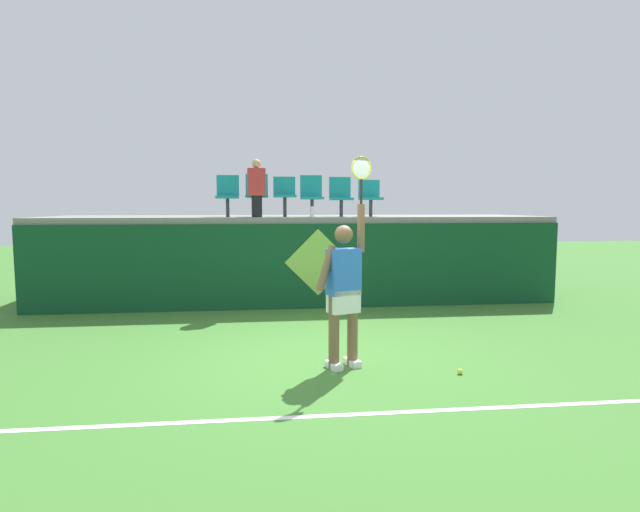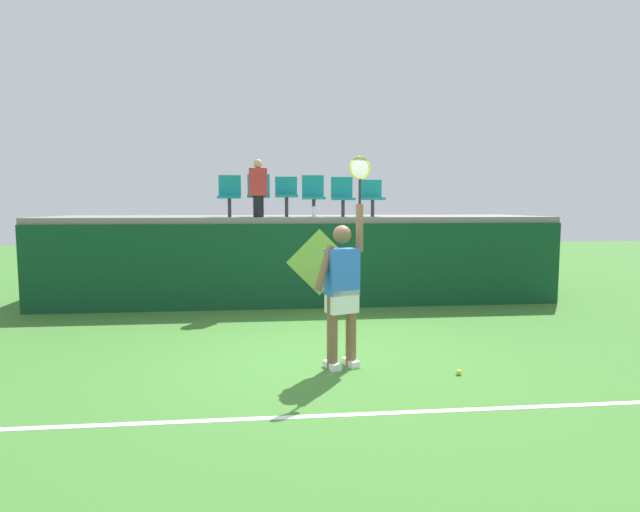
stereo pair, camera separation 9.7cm
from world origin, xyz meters
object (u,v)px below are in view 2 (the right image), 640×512
at_px(water_bottle, 314,212).
at_px(stadium_chair_3, 313,194).
at_px(stadium_chair_1, 259,193).
at_px(stadium_chair_2, 286,193).
at_px(stadium_chair_5, 372,196).
at_px(stadium_chair_4, 342,195).
at_px(spectator_0, 258,188).
at_px(tennis_ball, 459,372).
at_px(stadium_chair_0, 230,194).
at_px(tennis_player, 342,288).

distance_m(water_bottle, stadium_chair_3, 0.58).
distance_m(stadium_chair_1, stadium_chair_2, 0.55).
height_order(stadium_chair_1, stadium_chair_5, stadium_chair_1).
distance_m(stadium_chair_4, spectator_0, 1.74).
bearing_deg(tennis_ball, stadium_chair_4, 98.17).
xyz_separation_m(stadium_chair_1, stadium_chair_3, (1.09, 0.00, -0.02)).
xyz_separation_m(stadium_chair_0, stadium_chair_5, (2.86, -0.01, -0.04)).
distance_m(tennis_ball, stadium_chair_3, 5.34).
xyz_separation_m(stadium_chair_1, stadium_chair_5, (2.29, -0.01, -0.06)).
bearing_deg(stadium_chair_2, water_bottle, -42.10).
relative_size(stadium_chair_0, stadium_chair_5, 1.10).
relative_size(tennis_ball, water_bottle, 0.32).
distance_m(stadium_chair_3, stadium_chair_5, 1.20).
relative_size(stadium_chair_1, stadium_chair_4, 1.06).
height_order(tennis_player, stadium_chair_0, stadium_chair_0).
distance_m(tennis_player, stadium_chair_3, 4.46).
xyz_separation_m(tennis_player, stadium_chair_4, (0.63, 4.29, 1.19)).
xyz_separation_m(stadium_chair_1, stadium_chair_2, (0.55, -0.01, -0.01)).
bearing_deg(stadium_chair_2, stadium_chair_1, 179.32).
height_order(tennis_player, stadium_chair_1, stadium_chair_1).
relative_size(stadium_chair_2, stadium_chair_4, 1.00).
relative_size(stadium_chair_5, spectator_0, 0.68).
height_order(water_bottle, stadium_chair_5, stadium_chair_5).
bearing_deg(spectator_0, stadium_chair_1, 90.00).
relative_size(tennis_player, stadium_chair_4, 3.18).
bearing_deg(tennis_ball, spectator_0, 118.73).
bearing_deg(water_bottle, stadium_chair_4, 36.37).
relative_size(tennis_player, stadium_chair_1, 3.00).
relative_size(water_bottle, stadium_chair_4, 0.26).
height_order(tennis_ball, water_bottle, water_bottle).
height_order(stadium_chair_2, spectator_0, spectator_0).
xyz_separation_m(tennis_ball, stadium_chair_1, (-2.36, 4.72, 2.18)).
relative_size(tennis_ball, stadium_chair_5, 0.09).
bearing_deg(stadium_chair_3, stadium_chair_2, -179.07).
bearing_deg(stadium_chair_0, spectator_0, -35.53).
relative_size(water_bottle, stadium_chair_3, 0.25).
bearing_deg(stadium_chair_3, stadium_chair_5, -0.40).
bearing_deg(tennis_player, stadium_chair_2, 96.65).
height_order(tennis_player, water_bottle, tennis_player).
relative_size(tennis_player, spectator_0, 2.32).
relative_size(stadium_chair_3, stadium_chair_4, 1.04).
bearing_deg(stadium_chair_4, tennis_ball, -81.83).
relative_size(stadium_chair_1, stadium_chair_3, 1.02).
height_order(stadium_chair_2, stadium_chair_3, stadium_chair_3).
distance_m(water_bottle, stadium_chair_2, 0.77).
xyz_separation_m(water_bottle, stadium_chair_4, (0.63, 0.46, 0.33)).
bearing_deg(stadium_chair_1, stadium_chair_2, -0.68).
xyz_separation_m(water_bottle, stadium_chair_3, (0.04, 0.46, 0.35)).
distance_m(water_bottle, stadium_chair_1, 1.21).
xyz_separation_m(water_bottle, stadium_chair_5, (1.23, 0.46, 0.31)).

